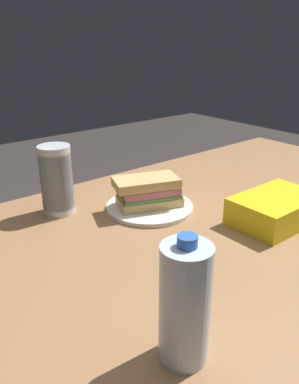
% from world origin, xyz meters
% --- Properties ---
extents(dining_table, '(1.71, 0.93, 0.76)m').
position_xyz_m(dining_table, '(0.00, 0.00, 0.67)').
color(dining_table, '#9E7047').
rests_on(dining_table, ground_plane).
extents(paper_plate, '(0.24, 0.24, 0.01)m').
position_xyz_m(paper_plate, '(0.06, -0.17, 0.77)').
color(paper_plate, white).
rests_on(paper_plate, dining_table).
extents(sandwich, '(0.20, 0.15, 0.08)m').
position_xyz_m(sandwich, '(0.06, -0.17, 0.81)').
color(sandwich, '#DBB26B').
rests_on(sandwich, paper_plate).
extents(chip_bag, '(0.23, 0.15, 0.07)m').
position_xyz_m(chip_bag, '(-0.14, 0.10, 0.79)').
color(chip_bag, yellow).
rests_on(chip_bag, dining_table).
extents(water_bottle_tall, '(0.07, 0.07, 0.20)m').
position_xyz_m(water_bottle_tall, '(0.35, 0.27, 0.85)').
color(water_bottle_tall, silver).
rests_on(water_bottle_tall, dining_table).
extents(plastic_cup_stack, '(0.08, 0.08, 0.18)m').
position_xyz_m(plastic_cup_stack, '(0.26, -0.31, 0.85)').
color(plastic_cup_stack, silver).
rests_on(plastic_cup_stack, dining_table).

